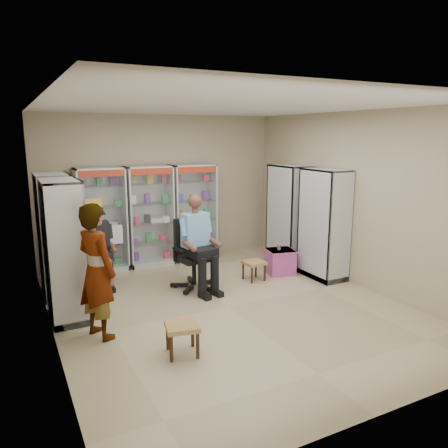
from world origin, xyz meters
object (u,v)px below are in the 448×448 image
cabinet_right_far (289,215)px  office_chair (194,254)px  wooden_chair (98,258)px  standing_man (97,271)px  cabinet_back_mid (150,216)px  cabinet_right_near (324,224)px  cabinet_left_far (55,235)px  woven_stool_a (254,271)px  pink_trunk (280,262)px  cabinet_left_near (65,251)px  seated_shopkeeper (195,245)px  cabinet_back_right (193,212)px  cabinet_back_left (102,220)px  woven_stool_b (182,339)px

cabinet_right_far → office_chair: bearing=103.7°
wooden_chair → standing_man: size_ratio=0.53×
cabinet_back_mid → cabinet_right_near: bearing=-40.8°
cabinet_right_far → cabinet_left_far: same height
cabinet_back_mid → woven_stool_a: 2.41m
pink_trunk → standing_man: size_ratio=0.27×
cabinet_right_near → cabinet_left_near: (-4.46, 0.20, 0.00)m
wooden_chair → office_chair: size_ratio=0.78×
seated_shopkeeper → woven_stool_a: 1.28m
seated_shopkeeper → cabinet_back_right: bearing=59.5°
cabinet_left_near → office_chair: cabinet_left_near is taller
cabinet_right_near → standing_man: (-4.18, -0.60, -0.11)m
cabinet_back_mid → seated_shopkeeper: size_ratio=1.31×
cabinet_left_near → cabinet_back_mid: bearing=137.2°
cabinet_left_near → standing_man: cabinet_left_near is taller
cabinet_right_far → cabinet_right_near: (0.00, -1.10, 0.00)m
cabinet_back_left → pink_trunk: 3.49m
cabinet_back_left → wooden_chair: bearing=-108.9°
standing_man → cabinet_back_mid: bearing=-52.3°
cabinet_right_far → office_chair: size_ratio=1.66×
woven_stool_a → woven_stool_b: woven_stool_b is taller
wooden_chair → cabinet_back_right: bearing=18.8°
cabinet_back_left → cabinet_back_right: bearing=0.0°
cabinet_back_mid → standing_man: cabinet_back_mid is taller
cabinet_right_far → woven_stool_a: bearing=119.3°
cabinet_left_near → woven_stool_b: (1.06, -1.75, -0.80)m
cabinet_back_right → cabinet_left_near: 3.48m
cabinet_back_right → office_chair: 1.89m
standing_man → cabinet_left_near: bearing=-3.7°
cabinet_left_far → seated_shopkeeper: bearing=68.7°
cabinet_back_right → woven_stool_a: 2.03m
pink_trunk → woven_stool_a: bearing=-170.6°
cabinet_back_mid → cabinet_back_left: bearing=180.0°
wooden_chair → woven_stool_b: size_ratio=2.41×
pink_trunk → cabinet_back_mid: bearing=139.5°
cabinet_left_near → seated_shopkeeper: 2.14m
cabinet_back_mid → woven_stool_a: (1.36, -1.81, -0.82)m
cabinet_back_mid → cabinet_back_right: same height
woven_stool_a → cabinet_left_far: bearing=164.8°
cabinet_right_near → woven_stool_b: cabinet_right_near is taller
office_chair → standing_man: bearing=-156.3°
cabinet_back_right → cabinet_left_far: bearing=-161.8°
cabinet_back_right → wooden_chair: (-2.15, -0.73, -0.53)m
cabinet_left_far → woven_stool_a: 3.46m
office_chair → cabinet_left_near: bearing=-179.2°
wooden_chair → standing_man: 2.18m
wooden_chair → seated_shopkeeper: 1.78m
cabinet_right_near → woven_stool_b: (-3.40, -1.55, -0.80)m
cabinet_left_near → cabinet_back_right: bearing=125.7°
cabinet_right_near → seated_shopkeeper: size_ratio=1.31×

